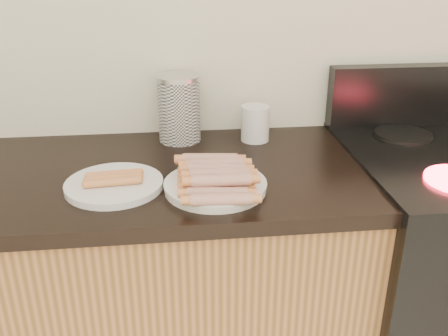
{
  "coord_description": "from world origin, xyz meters",
  "views": [
    {
      "loc": [
        -0.12,
        0.43,
        1.46
      ],
      "look_at": [
        0.01,
        1.62,
        0.93
      ],
      "focal_mm": 40.0,
      "sensor_mm": 36.0,
      "label": 1
    }
  ],
  "objects": [
    {
      "name": "hotdog_pile",
      "position": [
        -0.02,
        1.55,
        0.94
      ],
      "size": [
        0.14,
        0.27,
        0.06
      ],
      "rotation": [
        0.0,
        0.0,
        -0.11
      ],
      "color": "maroon",
      "rests_on": "main_plate"
    },
    {
      "name": "burner_far_left",
      "position": [
        0.61,
        1.84,
        0.92
      ],
      "size": [
        0.18,
        0.18,
        0.01
      ],
      "primitive_type": "cylinder",
      "color": "black",
      "rests_on": "stove"
    },
    {
      "name": "main_plate",
      "position": [
        -0.02,
        1.55,
        0.91
      ],
      "size": [
        0.27,
        0.27,
        0.02
      ],
      "primitive_type": "cylinder",
      "rotation": [
        0.0,
        0.0,
        0.05
      ],
      "color": "white",
      "rests_on": "counter_slab"
    },
    {
      "name": "canister",
      "position": [
        -0.09,
        1.92,
        1.0
      ],
      "size": [
        0.13,
        0.13,
        0.21
      ],
      "rotation": [
        0.0,
        0.0,
        0.36
      ],
      "color": "silver",
      "rests_on": "counter_slab"
    },
    {
      "name": "mug",
      "position": [
        0.14,
        1.89,
        0.96
      ],
      "size": [
        0.12,
        0.12,
        0.11
      ],
      "primitive_type": "cylinder",
      "rotation": [
        0.0,
        0.0,
        -0.39
      ],
      "color": "white",
      "rests_on": "counter_slab"
    },
    {
      "name": "stove_panel",
      "position": [
        0.78,
        1.96,
        1.01
      ],
      "size": [
        0.76,
        0.06,
        0.2
      ],
      "primitive_type": "cube",
      "color": "black",
      "rests_on": "stove"
    },
    {
      "name": "side_plate",
      "position": [
        -0.27,
        1.59,
        0.91
      ],
      "size": [
        0.32,
        0.32,
        0.02
      ],
      "primitive_type": "cylinder",
      "rotation": [
        0.0,
        0.0,
        0.4
      ],
      "color": "white",
      "rests_on": "counter_slab"
    },
    {
      "name": "wall_back",
      "position": [
        0.0,
        2.0,
        1.3
      ],
      "size": [
        4.0,
        0.04,
        2.6
      ],
      "primitive_type": "cube",
      "color": "silver",
      "rests_on": "ground"
    },
    {
      "name": "plain_sausages",
      "position": [
        -0.27,
        1.59,
        0.93
      ],
      "size": [
        0.13,
        0.08,
        0.02
      ],
      "rotation": [
        0.0,
        0.0,
        0.09
      ],
      "color": "#BB7848",
      "rests_on": "side_plate"
    }
  ]
}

